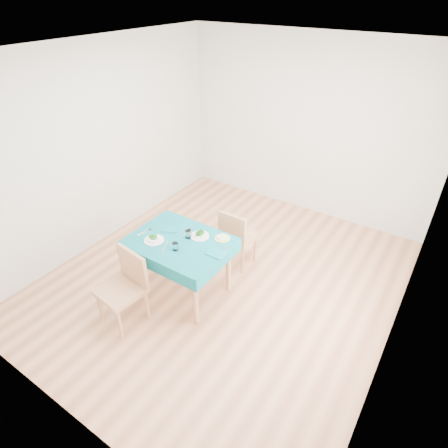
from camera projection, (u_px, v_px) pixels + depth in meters
The scene contains 16 objects.
room_shell at pixel (224, 186), 4.09m from camera, with size 4.02×4.52×2.73m.
table at pixel (181, 266), 4.45m from camera, with size 1.13×0.86×0.76m, color #085560.
chair_near at pixel (119, 282), 3.96m from camera, with size 0.44×0.49×1.11m, color #AE7A52.
chair_far at pixel (239, 232), 4.85m from camera, with size 0.40×0.43×0.99m, color #AE7A52.
bowl_near at pixel (154, 238), 4.23m from camera, with size 0.23×0.23×0.07m, color white, non-canonical shape.
bowl_far at pixel (200, 234), 4.30m from camera, with size 0.22×0.22×0.07m, color white, non-canonical shape.
fork_near at pixel (144, 232), 4.38m from camera, with size 0.02×0.19×0.00m, color silver.
knife_near at pixel (165, 247), 4.14m from camera, with size 0.02×0.22×0.00m, color silver.
fork_far at pixel (187, 233), 4.38m from camera, with size 0.02×0.18×0.00m, color silver.
knife_far at pixel (221, 251), 4.08m from camera, with size 0.02×0.23×0.00m, color silver.
napkin_near at pixel (170, 229), 4.43m from camera, with size 0.19×0.13×0.01m, color #0C5F6A.
napkin_far at pixel (216, 253), 4.04m from camera, with size 0.21×0.15×0.01m, color #0C5F6A.
tumbler_center at pixel (188, 234), 4.27m from camera, with size 0.07×0.07×0.09m, color white.
tumbler_side at pixel (175, 246), 4.08m from camera, with size 0.07×0.07×0.09m, color white.
side_plate at pixel (222, 238), 4.28m from camera, with size 0.18×0.18×0.01m, color #B7C761.
bread_slice at pixel (222, 237), 4.27m from camera, with size 0.11×0.11×0.02m, color beige.
Camera 1 is at (2.02, -3.04, 3.25)m, focal length 30.00 mm.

